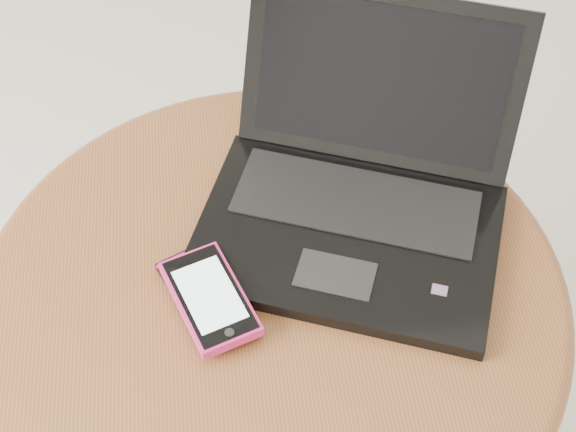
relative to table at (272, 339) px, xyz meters
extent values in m
cylinder|color=#4E291A|center=(0.00, 0.00, -0.15)|extent=(0.10, 0.10, 0.45)
cylinder|color=brown|center=(0.00, 0.00, 0.10)|extent=(0.62, 0.62, 0.03)
torus|color=brown|center=(0.00, 0.00, 0.10)|extent=(0.65, 0.65, 0.03)
cube|color=black|center=(0.09, 0.05, 0.12)|extent=(0.39, 0.34, 0.02)
cube|color=black|center=(0.11, 0.09, 0.13)|extent=(0.29, 0.20, 0.00)
cube|color=black|center=(0.07, -0.01, 0.13)|extent=(0.10, 0.08, 0.00)
cube|color=red|center=(0.17, -0.04, 0.13)|extent=(0.02, 0.02, 0.00)
cube|color=black|center=(0.15, 0.20, 0.22)|extent=(0.33, 0.21, 0.19)
cube|color=black|center=(0.15, 0.19, 0.22)|extent=(0.29, 0.17, 0.16)
cube|color=black|center=(-0.08, 0.00, 0.12)|extent=(0.10, 0.12, 0.01)
cube|color=#B41266|center=(-0.10, 0.04, 0.12)|extent=(0.05, 0.03, 0.00)
cube|color=#E02878|center=(-0.07, -0.02, 0.13)|extent=(0.10, 0.14, 0.01)
cube|color=black|center=(-0.07, -0.02, 0.13)|extent=(0.10, 0.13, 0.00)
cube|color=#C8F0EF|center=(-0.07, -0.02, 0.13)|extent=(0.08, 0.10, 0.00)
cylinder|color=black|center=(-0.05, -0.07, 0.13)|extent=(0.01, 0.01, 0.00)
camera|label=1|loc=(-0.04, -0.53, 0.86)|focal=52.88mm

